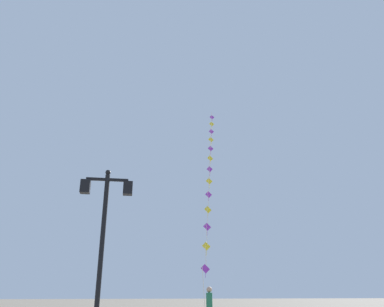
# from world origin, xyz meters

# --- Properties ---
(twin_lantern_lamp_post) EXTENTS (1.54, 0.28, 5.02)m
(twin_lantern_lamp_post) POSITION_xyz_m (-1.56, 9.60, 3.48)
(twin_lantern_lamp_post) COLOR black
(twin_lantern_lamp_post) RESTS_ON ground_plane
(kite_train) EXTENTS (3.83, 13.85, 16.91)m
(kite_train) POSITION_xyz_m (4.23, 22.18, 8.97)
(kite_train) COLOR brown
(kite_train) RESTS_ON ground_plane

